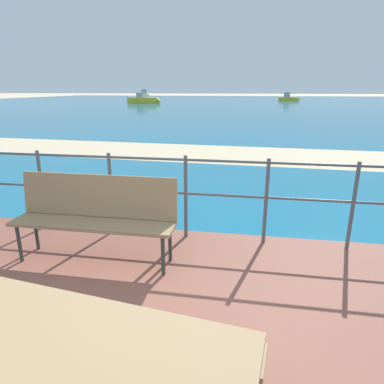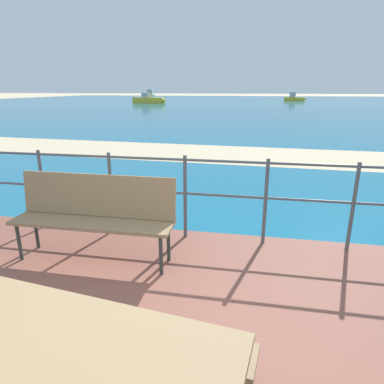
{
  "view_description": "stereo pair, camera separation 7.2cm",
  "coord_description": "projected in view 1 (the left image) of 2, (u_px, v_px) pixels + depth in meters",
  "views": [
    {
      "loc": [
        0.75,
        -1.46,
        1.9
      ],
      "look_at": [
        0.0,
        2.86,
        0.53
      ],
      "focal_mm": 31.11,
      "sensor_mm": 36.0,
      "label": 1
    },
    {
      "loc": [
        0.82,
        -1.44,
        1.9
      ],
      "look_at": [
        0.0,
        2.86,
        0.53
      ],
      "focal_mm": 31.11,
      "sensor_mm": 36.0,
      "label": 2
    }
  ],
  "objects": [
    {
      "name": "picnic_table",
      "position": [
        72.0,
        380.0,
        1.5
      ],
      "size": [
        1.8,
        1.52,
        0.79
      ],
      "rotation": [
        0.0,
        0.0,
        -0.14
      ],
      "color": "#8C704C",
      "rests_on": "patio_paving"
    },
    {
      "name": "park_bench",
      "position": [
        96.0,
        211.0,
        3.62
      ],
      "size": [
        1.78,
        0.43,
        0.94
      ],
      "rotation": [
        0.0,
        0.0,
        -0.0
      ],
      "color": "#8C704C",
      "rests_on": "patio_paving"
    },
    {
      "name": "railing_fence",
      "position": [
        186.0,
        188.0,
        4.12
      ],
      "size": [
        5.94,
        0.04,
        1.06
      ],
      "color": "#4C5156",
      "rests_on": "patio_paving"
    },
    {
      "name": "boat_far",
      "position": [
        289.0,
        98.0,
        50.98
      ],
      "size": [
        3.45,
        1.45,
        1.29
      ],
      "rotation": [
        0.0,
        0.0,
        6.11
      ],
      "color": "yellow",
      "rests_on": "sea_water"
    },
    {
      "name": "boat_mid",
      "position": [
        144.0,
        100.0,
        43.03
      ],
      "size": [
        4.82,
        2.35,
        1.31
      ],
      "rotation": [
        0.0,
        0.0,
        6.02
      ],
      "color": "yellow",
      "rests_on": "sea_water"
    },
    {
      "name": "beach_strip",
      "position": [
        223.0,
        154.0,
        9.97
      ],
      "size": [
        54.08,
        5.51,
        0.01
      ],
      "primitive_type": "cube",
      "rotation": [
        0.0,
        0.0,
        -0.05
      ],
      "color": "beige",
      "rests_on": "ground"
    },
    {
      "name": "boat_near",
      "position": [
        145.0,
        96.0,
        53.88
      ],
      "size": [
        1.85,
        5.0,
        1.67
      ],
      "rotation": [
        0.0,
        0.0,
        1.76
      ],
      "color": "#338466",
      "rests_on": "sea_water"
    },
    {
      "name": "sea_water",
      "position": [
        245.0,
        105.0,
        39.67
      ],
      "size": [
        90.0,
        90.0,
        0.01
      ],
      "primitive_type": "cube",
      "color": "#196B8E",
      "rests_on": "ground"
    }
  ]
}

